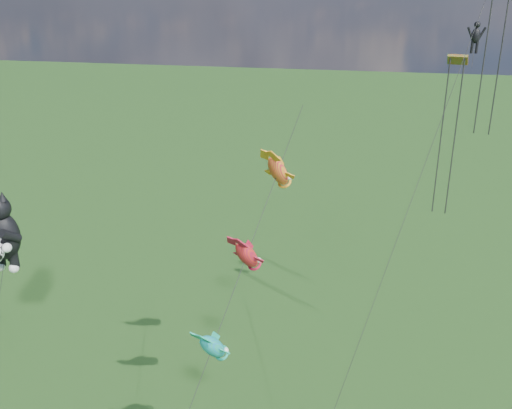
# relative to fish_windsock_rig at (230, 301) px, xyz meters

# --- Properties ---
(fish_windsock_rig) EXTENTS (5.15, 15.19, 17.68)m
(fish_windsock_rig) POSITION_rel_fish_windsock_rig_xyz_m (0.00, 0.00, 0.00)
(fish_windsock_rig) COLOR brown
(fish_windsock_rig) RESTS_ON ground
(parafoil_rig) EXTENTS (9.13, 15.63, 25.95)m
(parafoil_rig) POSITION_rel_fish_windsock_rig_xyz_m (10.62, 11.81, 9.68)
(parafoil_rig) COLOR brown
(parafoil_rig) RESTS_ON ground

